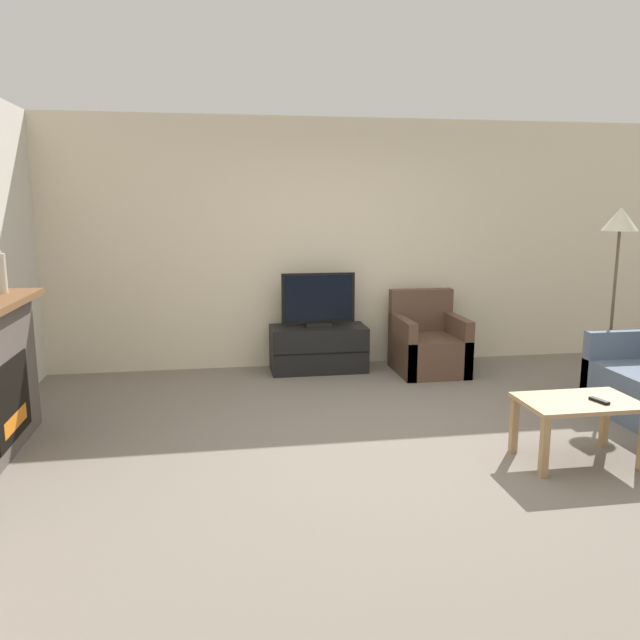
{
  "coord_description": "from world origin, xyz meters",
  "views": [
    {
      "loc": [
        -1.29,
        -4.37,
        1.8
      ],
      "look_at": [
        -0.47,
        0.61,
        0.85
      ],
      "focal_mm": 35.0,
      "sensor_mm": 36.0,
      "label": 1
    }
  ],
  "objects": [
    {
      "name": "remote",
      "position": [
        1.28,
        -0.62,
        0.46
      ],
      "size": [
        0.08,
        0.16,
        0.02
      ],
      "rotation": [
        0.0,
        0.0,
        0.27
      ],
      "color": "black",
      "rests_on": "coffee_table"
    },
    {
      "name": "armchair",
      "position": [
        0.92,
        1.91,
        0.28
      ],
      "size": [
        0.7,
        0.76,
        0.86
      ],
      "color": "brown",
      "rests_on": "ground"
    },
    {
      "name": "floor_lamp",
      "position": [
        2.48,
        1.05,
        1.52
      ],
      "size": [
        0.33,
        0.33,
        1.76
      ],
      "color": "black",
      "rests_on": "ground"
    },
    {
      "name": "wall_back",
      "position": [
        0.0,
        2.44,
        1.35
      ],
      "size": [
        12.0,
        0.06,
        2.7
      ],
      "color": "beige",
      "rests_on": "ground"
    },
    {
      "name": "tv_stand",
      "position": [
        -0.23,
        2.14,
        0.24
      ],
      "size": [
        1.03,
        0.48,
        0.49
      ],
      "color": "black",
      "rests_on": "ground"
    },
    {
      "name": "tv",
      "position": [
        -0.23,
        2.13,
        0.76
      ],
      "size": [
        0.79,
        0.18,
        0.58
      ],
      "color": "black",
      "rests_on": "tv_stand"
    },
    {
      "name": "ground_plane",
      "position": [
        0.0,
        0.0,
        0.0
      ],
      "size": [
        24.0,
        24.0,
        0.0
      ],
      "primitive_type": "plane",
      "color": "slate"
    },
    {
      "name": "coffee_table",
      "position": [
        1.17,
        -0.55,
        0.38
      ],
      "size": [
        0.8,
        0.51,
        0.45
      ],
      "color": "#A37F56",
      "rests_on": "ground"
    }
  ]
}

